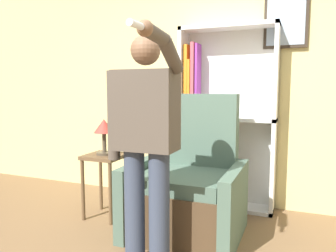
% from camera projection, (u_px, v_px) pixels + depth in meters
% --- Properties ---
extents(wall_back, '(8.00, 0.11, 2.80)m').
position_uv_depth(wall_back, '(222.00, 81.00, 3.72)').
color(wall_back, '#DBCC84').
rests_on(wall_back, ground_plane).
extents(bookcase, '(1.04, 0.28, 1.98)m').
position_uv_depth(bookcase, '(217.00, 121.00, 3.63)').
color(bookcase, white).
rests_on(bookcase, ground_plane).
extents(armchair, '(0.98, 0.87, 1.27)m').
position_uv_depth(armchair, '(188.00, 190.00, 3.00)').
color(armchair, '#4C3823').
rests_on(armchair, ground_plane).
extents(person_standing, '(0.59, 0.78, 1.68)m').
position_uv_depth(person_standing, '(145.00, 138.00, 2.31)').
color(person_standing, '#384256').
rests_on(person_standing, ground_plane).
extents(side_table, '(0.37, 0.37, 0.65)m').
position_uv_depth(side_table, '(105.00, 168.00, 3.33)').
color(side_table, brown).
rests_on(side_table, ground_plane).
extents(table_lamp, '(0.21, 0.21, 0.36)m').
position_uv_depth(table_lamp, '(104.00, 129.00, 3.29)').
color(table_lamp, '#4C4233').
rests_on(table_lamp, side_table).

